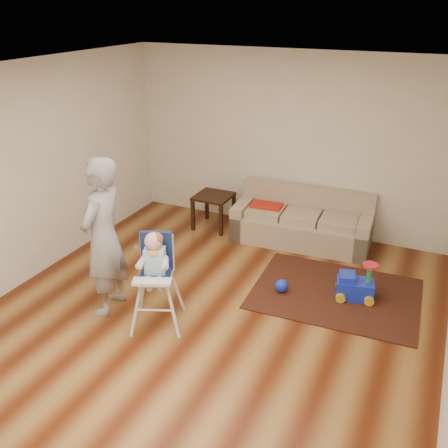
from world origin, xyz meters
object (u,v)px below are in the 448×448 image
at_px(ride_on_toy, 356,280).
at_px(adult, 103,238).
at_px(sofa, 302,218).
at_px(side_table, 214,211).
at_px(high_chair, 156,281).
at_px(toy_ball, 282,286).

bearing_deg(ride_on_toy, adult, -164.55).
xyz_separation_m(sofa, ride_on_toy, (1.04, -1.22, -0.13)).
bearing_deg(side_table, ride_on_toy, -25.11).
height_order(sofa, high_chair, high_chair).
relative_size(sofa, ride_on_toy, 4.28).
distance_m(sofa, adult, 3.08).
distance_m(side_table, toy_ball, 2.14).
distance_m(toy_ball, adult, 2.23).
xyz_separation_m(sofa, side_table, (-1.41, -0.07, -0.11)).
height_order(ride_on_toy, high_chair, high_chair).
bearing_deg(high_chair, sofa, 49.28).
bearing_deg(side_table, adult, -92.43).
bearing_deg(ride_on_toy, high_chair, -156.38).
distance_m(ride_on_toy, adult, 3.00).
relative_size(side_table, high_chair, 0.48).
distance_m(sofa, toy_ball, 1.52).
relative_size(sofa, toy_ball, 12.49).
distance_m(ride_on_toy, high_chair, 2.39).
distance_m(side_table, ride_on_toy, 2.71).
bearing_deg(ride_on_toy, sofa, 117.20).
xyz_separation_m(high_chair, adult, (-0.67, 0.02, 0.38)).
bearing_deg(sofa, ride_on_toy, -52.89).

